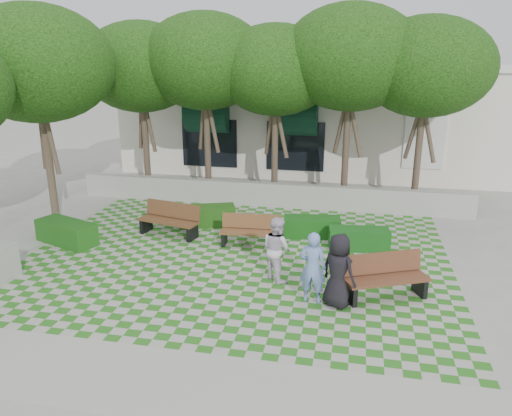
% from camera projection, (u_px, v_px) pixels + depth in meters
% --- Properties ---
extents(ground, '(90.00, 90.00, 0.00)m').
position_uv_depth(ground, '(227.00, 273.00, 13.41)').
color(ground, gray).
rests_on(ground, ground).
extents(lawn, '(12.00, 12.00, 0.00)m').
position_uv_depth(lawn, '(235.00, 258.00, 14.34)').
color(lawn, '#2B721E').
rests_on(lawn, ground).
extents(sidewalk_south, '(16.00, 2.00, 0.01)m').
position_uv_depth(sidewalk_south, '(160.00, 381.00, 9.02)').
color(sidewalk_south, '#9E9B93').
rests_on(sidewalk_south, ground).
extents(sidewalk_west, '(2.00, 12.00, 0.01)m').
position_uv_depth(sidewalk_west, '(14.00, 240.00, 15.74)').
color(sidewalk_west, '#9E9B93').
rests_on(sidewalk_west, ground).
extents(retaining_wall, '(15.00, 0.36, 0.90)m').
position_uv_depth(retaining_wall, '(268.00, 194.00, 19.06)').
color(retaining_wall, '#9E9B93').
rests_on(retaining_wall, ground).
extents(bench_east, '(2.13, 1.47, 1.07)m').
position_uv_depth(bench_east, '(385.00, 277.00, 11.96)').
color(bench_east, '#552F1D').
rests_on(bench_east, ground).
extents(bench_mid, '(1.84, 0.70, 0.95)m').
position_uv_depth(bench_mid, '(251.00, 231.00, 15.18)').
color(bench_mid, brown).
rests_on(bench_mid, ground).
extents(bench_west, '(2.10, 1.11, 1.05)m').
position_uv_depth(bench_west, '(170.00, 220.00, 16.01)').
color(bench_west, '#50311B').
rests_on(bench_west, ground).
extents(hedge_east, '(1.85, 0.92, 0.62)m').
position_uv_depth(hedge_east, '(359.00, 239.00, 14.97)').
color(hedge_east, '#134716').
rests_on(hedge_east, ground).
extents(hedge_midright, '(1.86, 0.94, 0.63)m').
position_uv_depth(hedge_midright, '(312.00, 227.00, 15.98)').
color(hedge_midright, '#134814').
rests_on(hedge_midright, ground).
extents(hedge_midleft, '(2.05, 1.37, 0.67)m').
position_uv_depth(hedge_midleft, '(207.00, 216.00, 16.97)').
color(hedge_midleft, '#1B4612').
rests_on(hedge_midleft, ground).
extents(hedge_west, '(2.15, 1.45, 0.70)m').
position_uv_depth(hedge_west, '(67.00, 232.00, 15.38)').
color(hedge_west, '#164913').
rests_on(hedge_west, ground).
extents(person_blue, '(0.67, 0.47, 1.77)m').
position_uv_depth(person_blue, '(313.00, 268.00, 11.62)').
color(person_blue, '#6D89C7').
rests_on(person_blue, ground).
extents(person_dark, '(1.04, 0.95, 1.78)m').
position_uv_depth(person_dark, '(338.00, 271.00, 11.44)').
color(person_dark, black).
rests_on(person_dark, ground).
extents(person_white, '(1.05, 1.03, 1.70)m').
position_uv_depth(person_white, '(277.00, 249.00, 12.81)').
color(person_white, silver).
rests_on(person_white, ground).
extents(tree_row, '(17.70, 13.40, 7.41)m').
position_uv_depth(tree_row, '(217.00, 66.00, 17.76)').
color(tree_row, '#47382B').
rests_on(tree_row, ground).
extents(building, '(18.00, 8.92, 5.15)m').
position_uv_depth(building, '(314.00, 115.00, 25.60)').
color(building, silver).
rests_on(building, ground).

